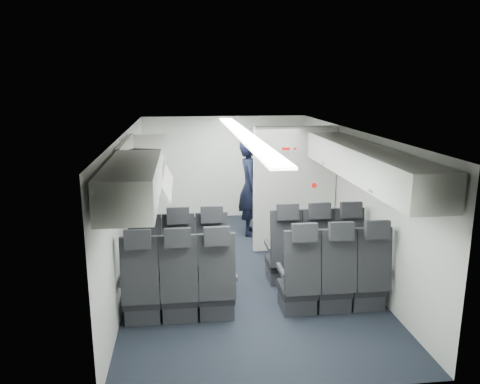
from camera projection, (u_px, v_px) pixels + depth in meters
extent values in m
cube|color=black|center=(243.00, 270.00, 7.28)|extent=(3.40, 6.00, 0.01)
cube|color=silver|center=(243.00, 131.00, 6.78)|extent=(3.40, 6.00, 0.01)
cube|color=silver|center=(225.00, 167.00, 9.93)|extent=(3.40, 0.01, 2.15)
cube|color=silver|center=(287.00, 289.00, 4.14)|extent=(3.40, 0.01, 2.15)
cube|color=silver|center=(128.00, 207.00, 6.83)|extent=(0.01, 6.00, 2.15)
cube|color=silver|center=(352.00, 200.00, 7.24)|extent=(0.01, 6.00, 2.15)
cube|color=white|center=(243.00, 134.00, 6.79)|extent=(0.25, 5.52, 0.03)
cube|color=black|center=(148.00, 269.00, 6.62)|extent=(0.44, 0.46, 0.12)
cube|color=#2D2D33|center=(148.00, 280.00, 6.65)|extent=(0.42, 0.42, 0.22)
cube|color=black|center=(145.00, 244.00, 6.30)|extent=(0.44, 0.20, 0.80)
cube|color=black|center=(144.00, 217.00, 6.16)|extent=(0.30, 0.12, 0.23)
cube|color=#2D2D33|center=(131.00, 252.00, 6.50)|extent=(0.05, 0.40, 0.06)
cube|color=#2D2D33|center=(163.00, 251.00, 6.55)|extent=(0.05, 0.40, 0.06)
cube|color=black|center=(180.00, 268.00, 6.67)|extent=(0.44, 0.46, 0.12)
cube|color=#2D2D33|center=(180.00, 278.00, 6.71)|extent=(0.42, 0.42, 0.22)
cube|color=black|center=(179.00, 243.00, 6.35)|extent=(0.44, 0.20, 0.80)
cube|color=black|center=(178.00, 216.00, 6.21)|extent=(0.30, 0.12, 0.23)
cube|color=#2D2D33|center=(164.00, 250.00, 6.55)|extent=(0.05, 0.40, 0.06)
cube|color=#2D2D33|center=(195.00, 249.00, 6.60)|extent=(0.05, 0.40, 0.06)
cube|color=black|center=(211.00, 266.00, 6.72)|extent=(0.44, 0.46, 0.12)
cube|color=#2D2D33|center=(212.00, 276.00, 6.76)|extent=(0.42, 0.42, 0.22)
cube|color=black|center=(212.00, 242.00, 6.41)|extent=(0.44, 0.20, 0.80)
cube|color=black|center=(212.00, 215.00, 6.26)|extent=(0.30, 0.12, 0.23)
cube|color=#2D2D33|center=(196.00, 249.00, 6.60)|extent=(0.05, 0.40, 0.06)
cube|color=#2D2D33|center=(227.00, 248.00, 6.66)|extent=(0.05, 0.40, 0.06)
cube|color=black|center=(282.00, 263.00, 6.85)|extent=(0.44, 0.46, 0.12)
cube|color=#2D2D33|center=(282.00, 273.00, 6.89)|extent=(0.42, 0.42, 0.22)
cube|color=black|center=(286.00, 238.00, 6.53)|extent=(0.44, 0.20, 0.80)
cube|color=black|center=(288.00, 212.00, 6.39)|extent=(0.30, 0.12, 0.23)
cube|color=#2D2D33|center=(268.00, 246.00, 6.73)|extent=(0.05, 0.40, 0.06)
cube|color=#2D2D33|center=(298.00, 245.00, 6.78)|extent=(0.05, 0.40, 0.06)
cube|color=black|center=(312.00, 261.00, 6.90)|extent=(0.44, 0.46, 0.12)
cube|color=#2D2D33|center=(312.00, 271.00, 6.94)|extent=(0.42, 0.42, 0.22)
cube|color=black|center=(318.00, 237.00, 6.58)|extent=(0.44, 0.20, 0.80)
cube|color=black|center=(320.00, 211.00, 6.44)|extent=(0.30, 0.12, 0.23)
cube|color=#2D2D33|center=(299.00, 245.00, 6.78)|extent=(0.05, 0.40, 0.06)
cube|color=#2D2D33|center=(328.00, 243.00, 6.83)|extent=(0.05, 0.40, 0.06)
cube|color=black|center=(342.00, 260.00, 6.96)|extent=(0.44, 0.46, 0.12)
cube|color=#2D2D33|center=(341.00, 270.00, 6.99)|extent=(0.42, 0.42, 0.22)
cube|color=black|center=(348.00, 236.00, 6.64)|extent=(0.44, 0.20, 0.80)
cube|color=black|center=(351.00, 210.00, 6.50)|extent=(0.30, 0.12, 0.23)
cube|color=#2D2D33|center=(329.00, 243.00, 6.84)|extent=(0.05, 0.40, 0.06)
cube|color=#2D2D33|center=(358.00, 242.00, 6.89)|extent=(0.05, 0.40, 0.06)
cube|color=black|center=(143.00, 298.00, 5.75)|extent=(0.44, 0.46, 0.12)
cube|color=#2D2D33|center=(144.00, 309.00, 5.78)|extent=(0.42, 0.42, 0.22)
cube|color=black|center=(140.00, 271.00, 5.43)|extent=(0.44, 0.20, 0.80)
cube|color=black|center=(138.00, 239.00, 5.29)|extent=(0.30, 0.12, 0.23)
cube|color=#2D2D33|center=(123.00, 278.00, 5.63)|extent=(0.05, 0.40, 0.06)
cube|color=#2D2D33|center=(160.00, 277.00, 5.68)|extent=(0.05, 0.40, 0.06)
cube|color=black|center=(180.00, 296.00, 5.80)|extent=(0.44, 0.46, 0.12)
cube|color=#2D2D33|center=(180.00, 307.00, 5.84)|extent=(0.42, 0.42, 0.22)
cube|color=black|center=(179.00, 269.00, 5.48)|extent=(0.44, 0.20, 0.80)
cube|color=black|center=(178.00, 238.00, 5.34)|extent=(0.30, 0.12, 0.23)
cube|color=#2D2D33|center=(161.00, 277.00, 5.68)|extent=(0.05, 0.40, 0.06)
cube|color=#2D2D33|center=(197.00, 275.00, 5.73)|extent=(0.05, 0.40, 0.06)
cube|color=black|center=(216.00, 294.00, 5.85)|extent=(0.44, 0.46, 0.12)
cube|color=#2D2D33|center=(216.00, 305.00, 5.89)|extent=(0.42, 0.42, 0.22)
cube|color=black|center=(217.00, 267.00, 5.54)|extent=(0.44, 0.20, 0.80)
cube|color=black|center=(217.00, 236.00, 5.40)|extent=(0.30, 0.12, 0.23)
cube|color=#2D2D33|center=(198.00, 275.00, 5.73)|extent=(0.05, 0.40, 0.06)
cube|color=#2D2D33|center=(234.00, 273.00, 5.79)|extent=(0.05, 0.40, 0.06)
cube|color=black|center=(297.00, 289.00, 5.98)|extent=(0.44, 0.46, 0.12)
cube|color=#2D2D33|center=(297.00, 301.00, 6.02)|extent=(0.42, 0.42, 0.22)
cube|color=black|center=(303.00, 263.00, 5.66)|extent=(0.44, 0.20, 0.80)
cube|color=black|center=(305.00, 233.00, 5.52)|extent=(0.30, 0.12, 0.23)
cube|color=#2D2D33|center=(281.00, 271.00, 5.86)|extent=(0.05, 0.40, 0.06)
cube|color=#2D2D33|center=(315.00, 269.00, 5.91)|extent=(0.05, 0.40, 0.06)
cube|color=black|center=(331.00, 287.00, 6.03)|extent=(0.44, 0.46, 0.12)
cube|color=#2D2D33|center=(331.00, 299.00, 6.07)|extent=(0.42, 0.42, 0.22)
cube|color=black|center=(338.00, 261.00, 5.72)|extent=(0.44, 0.20, 0.80)
cube|color=black|center=(341.00, 231.00, 5.57)|extent=(0.30, 0.12, 0.23)
cube|color=#2D2D33|center=(316.00, 269.00, 5.91)|extent=(0.05, 0.40, 0.06)
cube|color=#2D2D33|center=(350.00, 267.00, 5.97)|extent=(0.05, 0.40, 0.06)
cube|color=black|center=(365.00, 285.00, 6.09)|extent=(0.44, 0.46, 0.12)
cube|color=#2D2D33|center=(364.00, 297.00, 6.12)|extent=(0.42, 0.42, 0.22)
cube|color=black|center=(374.00, 259.00, 5.77)|extent=(0.44, 0.20, 0.80)
cube|color=black|center=(377.00, 230.00, 5.63)|extent=(0.30, 0.12, 0.23)
cube|color=#2D2D33|center=(350.00, 267.00, 5.97)|extent=(0.05, 0.40, 0.06)
cube|color=#2D2D33|center=(383.00, 265.00, 6.02)|extent=(0.05, 0.40, 0.06)
cube|color=white|center=(133.00, 183.00, 4.75)|extent=(0.52, 1.80, 0.40)
cylinder|color=slate|center=(158.00, 197.00, 4.82)|extent=(0.04, 0.10, 0.04)
cube|color=#9E9E93|center=(146.00, 170.00, 6.49)|extent=(0.52, 1.70, 0.04)
cube|color=white|center=(126.00, 156.00, 6.41)|extent=(0.06, 1.70, 0.44)
cube|color=white|center=(140.00, 166.00, 5.64)|extent=(0.52, 0.04, 0.40)
cube|color=white|center=(149.00, 147.00, 7.24)|extent=(0.52, 0.04, 0.40)
cube|color=white|center=(164.00, 177.00, 6.54)|extent=(0.21, 1.61, 0.38)
cube|color=white|center=(395.00, 176.00, 5.09)|extent=(0.52, 1.80, 0.40)
cylinder|color=slate|center=(372.00, 191.00, 5.09)|extent=(0.04, 0.10, 0.04)
cube|color=white|center=(341.00, 152.00, 6.78)|extent=(0.52, 1.70, 0.40)
cylinder|color=slate|center=(324.00, 163.00, 6.78)|extent=(0.04, 0.10, 0.04)
cube|color=silver|center=(294.00, 189.00, 7.92)|extent=(1.40, 0.12, 2.13)
cube|color=white|center=(289.00, 149.00, 7.67)|extent=(0.24, 0.01, 0.10)
cube|color=red|center=(286.00, 149.00, 7.65)|extent=(0.13, 0.01, 0.04)
cube|color=red|center=(295.00, 149.00, 7.67)|extent=(0.05, 0.01, 0.03)
cylinder|color=white|center=(314.00, 185.00, 7.88)|extent=(0.11, 0.01, 0.11)
cylinder|color=red|center=(314.00, 185.00, 7.87)|extent=(0.09, 0.01, 0.09)
cube|color=#939399|center=(271.00, 174.00, 9.80)|extent=(0.85, 0.50, 1.90)
cube|color=#3F3F42|center=(273.00, 198.00, 9.65)|extent=(0.80, 0.01, 0.02)
cube|color=#3F3F42|center=(274.00, 175.00, 9.54)|extent=(0.80, 0.01, 0.02)
cube|color=#3F3F42|center=(274.00, 150.00, 9.42)|extent=(0.80, 0.01, 0.02)
cube|color=silver|center=(141.00, 191.00, 8.36)|extent=(0.10, 0.92, 1.86)
cylinder|color=black|center=(143.00, 163.00, 8.25)|extent=(0.03, 0.22, 0.22)
cube|color=gold|center=(146.00, 184.00, 8.65)|extent=(0.02, 0.10, 0.75)
cylinder|color=white|center=(135.00, 180.00, 7.55)|extent=(0.01, 0.11, 0.11)
cylinder|color=red|center=(135.00, 180.00, 7.55)|extent=(0.01, 0.09, 0.09)
imported|color=black|center=(250.00, 187.00, 8.80)|extent=(0.49, 0.70, 1.82)
cube|color=black|center=(143.00, 159.00, 6.38)|extent=(0.48, 0.41, 0.25)
cube|color=white|center=(261.00, 181.00, 8.75)|extent=(0.22, 0.02, 0.15)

